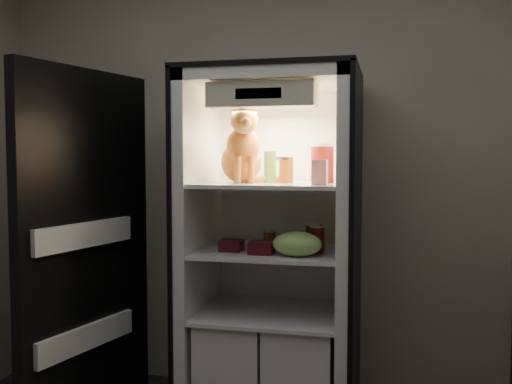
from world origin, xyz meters
TOP-DOWN VIEW (x-y plane):
  - room_shell at (0.00, 0.00)m, footprint 3.60×3.60m
  - refrigerator at (0.00, 1.38)m, footprint 0.90×0.72m
  - fridge_door at (-0.84, 0.93)m, footprint 0.26×0.86m
  - tabby_cat at (-0.15, 1.31)m, footprint 0.39×0.42m
  - parmesan_shaker at (-0.01, 1.33)m, footprint 0.06×0.06m
  - mayo_tub at (0.01, 1.48)m, footprint 0.10×0.10m
  - salsa_jar at (0.08, 1.31)m, footprint 0.08×0.08m
  - pepper_jar at (0.26, 1.36)m, footprint 0.12×0.12m
  - cream_carton at (0.28, 1.13)m, footprint 0.07×0.07m
  - soda_can_a at (0.23, 1.37)m, footprint 0.07×0.07m
  - soda_can_b at (0.22, 1.32)m, footprint 0.07×0.07m
  - soda_can_c at (0.25, 1.26)m, footprint 0.07×0.07m
  - condiment_jar at (-0.02, 1.38)m, footprint 0.07×0.07m
  - grape_bag at (0.17, 1.14)m, footprint 0.24×0.18m
  - berry_box_left at (-0.19, 1.22)m, footprint 0.11×0.11m
  - berry_box_right at (-0.02, 1.17)m, footprint 0.12×0.12m

SIDE VIEW (x-z plane):
  - refrigerator at x=0.00m, z-range -0.15..1.73m
  - fridge_door at x=-0.84m, z-range -0.01..1.84m
  - berry_box_left at x=-0.19m, z-range 0.94..1.00m
  - berry_box_right at x=-0.02m, z-range 0.94..1.00m
  - condiment_jar at x=-0.02m, z-range 0.94..1.03m
  - grape_bag at x=0.17m, z-range 0.94..1.06m
  - soda_can_c at x=0.25m, z-range 0.94..1.07m
  - soda_can_a at x=0.23m, z-range 0.94..1.08m
  - soda_can_b at x=0.22m, z-range 0.94..1.08m
  - cream_carton at x=0.28m, z-range 1.29..1.41m
  - salsa_jar at x=0.08m, z-range 1.29..1.42m
  - mayo_tub at x=0.01m, z-range 1.29..1.43m
  - parmesan_shaker at x=-0.01m, z-range 1.29..1.45m
  - pepper_jar at x=0.26m, z-range 1.29..1.49m
  - tabby_cat at x=-0.15m, z-range 1.24..1.66m
  - room_shell at x=0.00m, z-range -0.18..3.42m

